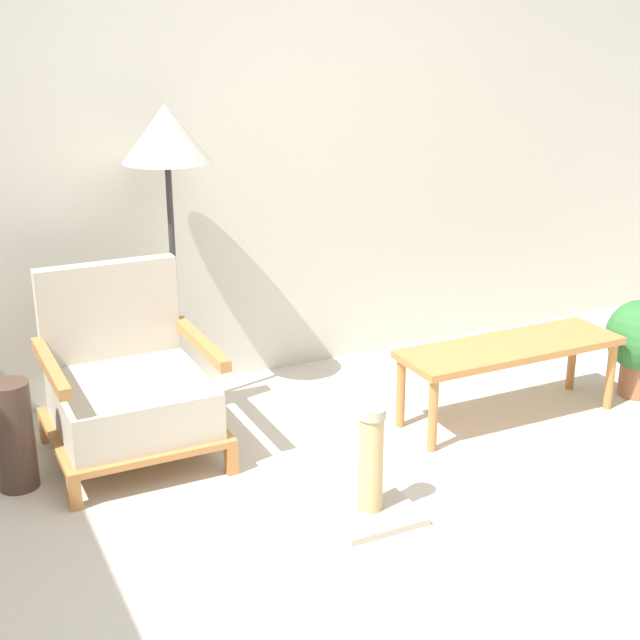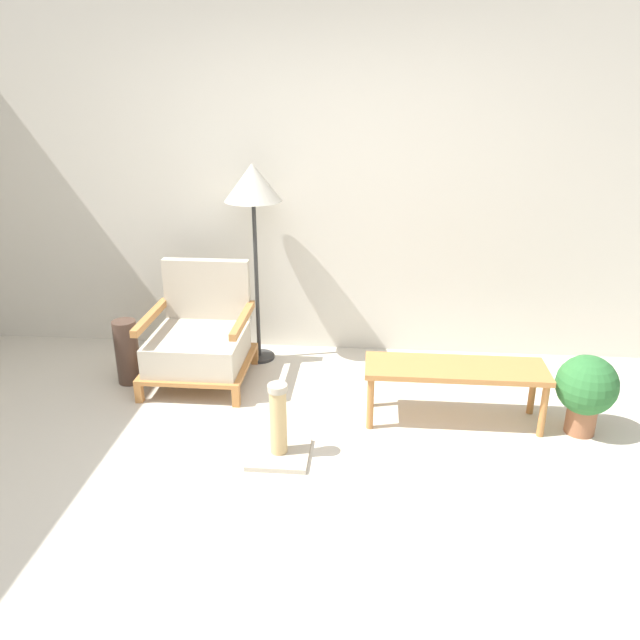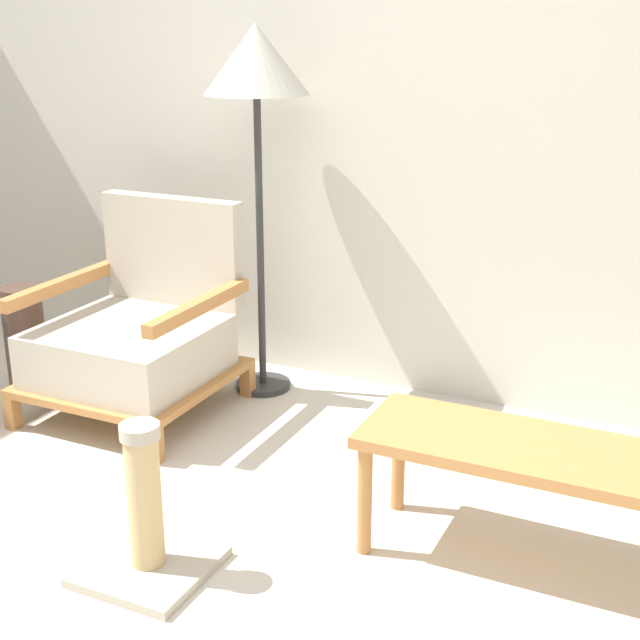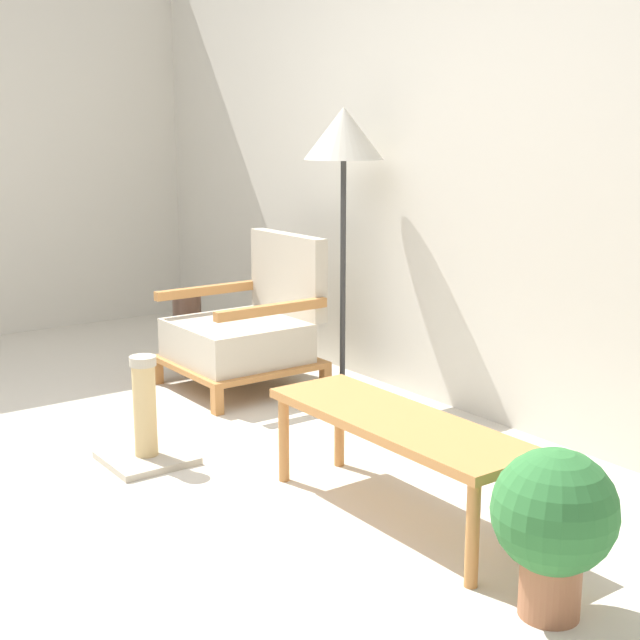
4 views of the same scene
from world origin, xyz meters
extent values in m
plane|color=beige|center=(0.00, 0.00, 0.00)|extent=(14.00, 14.00, 0.00)
cube|color=beige|center=(0.00, 2.11, 1.35)|extent=(8.00, 0.06, 2.70)
cube|color=#B2753D|center=(-1.15, 1.05, 0.07)|extent=(0.05, 0.05, 0.13)
cube|color=#B2753D|center=(-0.48, 1.05, 0.07)|extent=(0.05, 0.05, 0.13)
cube|color=#B2753D|center=(-1.15, 1.72, 0.07)|extent=(0.05, 0.05, 0.13)
cube|color=#B2753D|center=(-0.48, 1.72, 0.07)|extent=(0.05, 0.05, 0.13)
cube|color=#B2753D|center=(-0.82, 1.38, 0.15)|extent=(0.72, 0.72, 0.03)
cube|color=#BCB29E|center=(-0.82, 1.36, 0.27)|extent=(0.64, 0.62, 0.21)
cube|color=#BCB29E|center=(-0.82, 1.70, 0.60)|extent=(0.64, 0.08, 0.45)
cube|color=#B2753D|center=(-1.15, 1.38, 0.50)|extent=(0.05, 0.66, 0.05)
cube|color=#B2753D|center=(-0.49, 1.38, 0.50)|extent=(0.05, 0.66, 0.05)
cylinder|color=#2D2D2D|center=(-0.46, 1.82, 0.01)|extent=(0.24, 0.24, 0.03)
cylinder|color=#2D2D2D|center=(-0.46, 1.82, 0.63)|extent=(0.03, 0.03, 1.22)
cone|color=#B2AD9E|center=(-0.46, 1.82, 1.37)|extent=(0.42, 0.42, 0.27)
cube|color=#B2753D|center=(0.94, 0.99, 0.37)|extent=(1.13, 0.36, 0.04)
cylinder|color=#B2753D|center=(0.42, 0.85, 0.18)|extent=(0.04, 0.04, 0.35)
cylinder|color=#B2753D|center=(1.47, 0.85, 0.18)|extent=(0.04, 0.04, 0.35)
cylinder|color=#B2753D|center=(0.42, 1.13, 0.18)|extent=(0.04, 0.04, 0.35)
cylinder|color=#B2753D|center=(1.47, 1.13, 0.18)|extent=(0.04, 0.04, 0.35)
cylinder|color=#473328|center=(-1.33, 1.33, 0.24)|extent=(0.17, 0.17, 0.47)
cylinder|color=#935B3D|center=(1.72, 0.91, 0.09)|extent=(0.18, 0.18, 0.17)
sphere|color=#2D6B33|center=(1.72, 0.91, 0.33)|extent=(0.37, 0.37, 0.37)
cube|color=#B2A893|center=(-0.11, 0.49, 0.01)|extent=(0.35, 0.35, 0.03)
cylinder|color=tan|center=(-0.11, 0.49, 0.23)|extent=(0.10, 0.10, 0.40)
cylinder|color=#B2A893|center=(-0.11, 0.49, 0.45)|extent=(0.11, 0.11, 0.04)
camera|label=1|loc=(-1.65, -2.22, 1.89)|focal=50.00mm
camera|label=2|loc=(0.41, -2.59, 2.08)|focal=35.00mm
camera|label=3|loc=(1.29, -1.30, 1.52)|focal=50.00mm
camera|label=4|loc=(3.25, -1.04, 1.42)|focal=50.00mm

